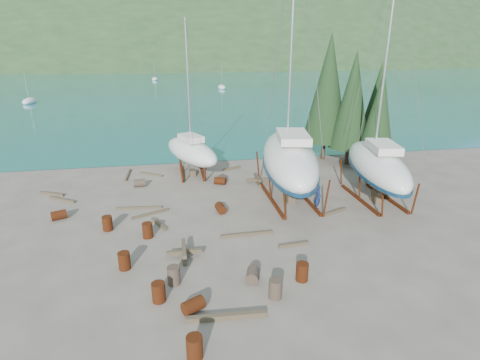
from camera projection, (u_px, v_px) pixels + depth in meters
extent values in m
plane|color=#5D5449|center=(234.00, 237.00, 21.31)|extent=(600.00, 600.00, 0.00)
plane|color=#186B7C|center=(173.00, 60.00, 313.37)|extent=(700.00, 700.00, 0.00)
ellipsoid|color=#20381C|center=(173.00, 60.00, 318.00)|extent=(800.00, 360.00, 110.00)
cube|color=beige|center=(54.00, 65.00, 186.75)|extent=(6.00, 5.00, 4.00)
cube|color=#A54C2D|center=(53.00, 59.00, 185.81)|extent=(6.60, 5.60, 1.60)
cube|color=beige|center=(136.00, 64.00, 193.45)|extent=(6.00, 5.00, 4.00)
cube|color=#A54C2D|center=(136.00, 58.00, 192.51)|extent=(6.60, 5.60, 1.60)
cube|color=beige|center=(231.00, 63.00, 201.83)|extent=(6.00, 5.00, 4.00)
cube|color=#A54C2D|center=(231.00, 58.00, 200.89)|extent=(6.60, 5.60, 1.60)
cylinder|color=black|center=(347.00, 156.00, 34.26)|extent=(0.36, 0.36, 1.60)
cone|color=black|center=(353.00, 101.00, 32.59)|extent=(3.60, 3.60, 8.40)
cylinder|color=black|center=(373.00, 162.00, 32.70)|extent=(0.36, 0.36, 1.36)
cone|color=black|center=(379.00, 114.00, 31.27)|extent=(3.06, 3.06, 7.14)
cylinder|color=black|center=(323.00, 150.00, 35.82)|extent=(0.36, 0.36, 1.84)
cone|color=black|center=(328.00, 88.00, 33.90)|extent=(4.14, 4.14, 9.66)
cylinder|color=black|center=(372.00, 152.00, 35.72)|extent=(0.36, 0.36, 1.44)
cone|color=black|center=(377.00, 105.00, 34.21)|extent=(3.24, 3.24, 7.56)
ellipsoid|color=silver|center=(29.00, 101.00, 71.79)|extent=(2.00, 5.00, 1.40)
cylinder|color=silver|center=(26.00, 86.00, 70.83)|extent=(0.08, 0.08, 5.00)
ellipsoid|color=silver|center=(222.00, 87.00, 97.03)|extent=(2.00, 5.00, 1.40)
cylinder|color=silver|center=(222.00, 76.00, 96.08)|extent=(0.08, 0.08, 5.00)
ellipsoid|color=silver|center=(155.00, 79.00, 121.83)|extent=(2.00, 5.00, 1.40)
cylinder|color=silver|center=(154.00, 70.00, 120.88)|extent=(0.08, 0.08, 5.00)
ellipsoid|color=silver|center=(289.00, 158.00, 25.64)|extent=(5.63, 12.43, 2.80)
cube|color=#0D2B44|center=(291.00, 174.00, 25.40)|extent=(0.64, 2.17, 1.00)
cube|color=silver|center=(293.00, 137.00, 24.53)|extent=(2.55, 3.89, 0.50)
cylinder|color=silver|center=(292.00, 22.00, 23.28)|extent=(0.14, 0.14, 14.39)
cube|color=#622B10|center=(271.00, 199.00, 26.41)|extent=(0.18, 6.60, 0.20)
cube|color=#622B10|center=(304.00, 196.00, 26.82)|extent=(0.18, 6.60, 0.20)
cube|color=brown|center=(290.00, 195.00, 25.91)|extent=(0.50, 0.80, 1.10)
ellipsoid|color=silver|center=(377.00, 165.00, 25.67)|extent=(4.88, 10.39, 2.37)
cube|color=#0D2B44|center=(379.00, 178.00, 25.45)|extent=(0.61, 1.81, 1.00)
cube|color=silver|center=(383.00, 147.00, 24.73)|extent=(2.18, 3.26, 0.50)
cylinder|color=silver|center=(387.00, 53.00, 23.69)|extent=(0.14, 0.14, 12.01)
cube|color=#622B10|center=(359.00, 199.00, 26.32)|extent=(0.18, 5.50, 0.20)
cube|color=#622B10|center=(386.00, 197.00, 26.66)|extent=(0.18, 5.50, 0.20)
cube|color=brown|center=(377.00, 196.00, 25.92)|extent=(0.50, 0.80, 0.86)
ellipsoid|color=silver|center=(191.00, 152.00, 31.21)|extent=(5.27, 8.01, 1.97)
cube|color=#0D2B44|center=(192.00, 159.00, 31.03)|extent=(0.78, 1.37, 1.00)
cube|color=silver|center=(191.00, 138.00, 30.44)|extent=(2.14, 2.64, 0.50)
cylinder|color=silver|center=(188.00, 81.00, 29.65)|extent=(0.14, 0.14, 9.22)
cube|color=#622B10|center=(182.00, 173.00, 31.69)|extent=(0.18, 4.22, 0.20)
cube|color=#622B10|center=(202.00, 172.00, 31.98)|extent=(0.18, 4.22, 0.20)
cube|color=brown|center=(192.00, 173.00, 31.43)|extent=(0.50, 0.80, 0.49)
imported|color=#121F4F|center=(318.00, 197.00, 24.57)|extent=(0.63, 0.75, 1.74)
cylinder|color=#622B10|center=(124.00, 261.00, 18.09)|extent=(0.58, 0.58, 0.88)
cylinder|color=#2D2823|center=(253.00, 275.00, 17.24)|extent=(0.81, 1.01, 0.58)
cylinder|color=#622B10|center=(59.00, 215.00, 23.38)|extent=(1.03, 0.87, 0.58)
cylinder|color=#622B10|center=(195.00, 347.00, 12.87)|extent=(0.58, 0.58, 0.88)
cylinder|color=#622B10|center=(220.00, 181.00, 29.33)|extent=(1.03, 0.87, 0.58)
cylinder|color=#622B10|center=(221.00, 208.00, 24.39)|extent=(0.69, 0.95, 0.58)
cylinder|color=#622B10|center=(302.00, 272.00, 17.20)|extent=(0.58, 0.58, 0.88)
cylinder|color=#622B10|center=(107.00, 223.00, 21.94)|extent=(0.58, 0.58, 0.88)
cylinder|color=#2D2823|center=(140.00, 183.00, 28.90)|extent=(0.92, 0.64, 0.58)
cylinder|color=#622B10|center=(159.00, 292.00, 15.77)|extent=(0.58, 0.58, 0.88)
cylinder|color=#2D2823|center=(221.00, 179.00, 29.84)|extent=(0.99, 1.05, 0.58)
cylinder|color=#622B10|center=(193.00, 305.00, 15.19)|extent=(1.05, 0.93, 0.58)
cylinder|color=#622B10|center=(148.00, 230.00, 21.09)|extent=(0.58, 0.58, 0.88)
cylinder|color=#2D2823|center=(174.00, 275.00, 16.93)|extent=(0.58, 0.58, 0.88)
cylinder|color=#2D2823|center=(275.00, 289.00, 16.00)|extent=(0.58, 0.58, 0.88)
cube|color=brown|center=(128.00, 175.00, 31.38)|extent=(0.24, 2.96, 0.14)
cube|color=brown|center=(335.00, 211.00, 24.35)|extent=(1.81, 0.86, 0.19)
cube|color=brown|center=(52.00, 194.00, 27.31)|extent=(1.93, 1.07, 0.19)
cube|color=brown|center=(159.00, 224.00, 22.67)|extent=(0.97, 1.70, 0.17)
cube|color=brown|center=(247.00, 234.00, 21.43)|extent=(3.04, 0.22, 0.16)
cube|color=brown|center=(232.00, 168.00, 33.02)|extent=(1.69, 0.88, 0.19)
cube|color=brown|center=(294.00, 244.00, 20.29)|extent=(1.73, 0.32, 0.17)
cube|color=brown|center=(151.00, 174.00, 31.58)|extent=(1.93, 1.43, 0.15)
cube|color=brown|center=(150.00, 214.00, 24.07)|extent=(2.31, 1.18, 0.15)
cube|color=brown|center=(139.00, 208.00, 25.00)|extent=(3.00, 0.45, 0.15)
cube|color=brown|center=(227.00, 317.00, 14.82)|extent=(3.19, 0.39, 0.23)
cube|color=brown|center=(62.00, 200.00, 26.27)|extent=(2.01, 1.35, 0.16)
cube|color=brown|center=(184.00, 255.00, 19.21)|extent=(0.20, 1.80, 0.20)
cube|color=brown|center=(184.00, 252.00, 19.14)|extent=(1.80, 0.20, 0.20)
cube|color=brown|center=(184.00, 248.00, 19.08)|extent=(0.20, 1.80, 0.20)
cube|color=brown|center=(257.00, 182.00, 29.64)|extent=(0.20, 1.80, 0.20)
cube|color=brown|center=(258.00, 180.00, 29.57)|extent=(1.80, 0.20, 0.20)
cube|color=brown|center=(258.00, 177.00, 29.50)|extent=(0.20, 1.80, 0.20)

